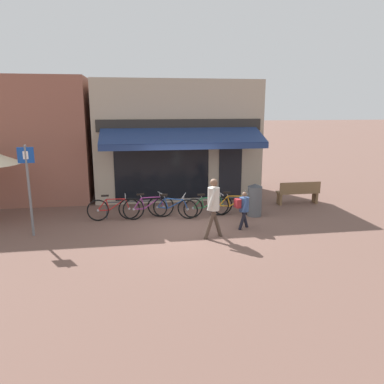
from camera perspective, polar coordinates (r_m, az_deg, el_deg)
ground_plane at (r=11.71m, az=-0.55°, el=-5.17°), size 160.00×160.00×0.00m
shop_front at (r=15.62m, az=-2.46°, el=8.08°), size 6.49×4.46×4.62m
bike_rack_rail at (r=12.66m, az=-2.56°, el=-1.47°), size 4.67×0.04×0.57m
bicycle_red at (r=12.46m, az=-11.87°, el=-2.50°), size 1.71×0.52×0.85m
bicycle_purple at (r=12.46m, az=-6.63°, el=-2.29°), size 1.72×0.56×0.86m
bicycle_blue at (r=12.40m, az=-3.04°, el=-2.35°), size 1.66×0.89×0.86m
bicycle_green at (r=12.57m, az=2.47°, el=-2.16°), size 1.75×0.52×0.83m
bicycle_orange at (r=12.79m, az=6.44°, el=-1.94°), size 1.73×0.52×0.83m
pedestrian_adult at (r=10.42m, az=3.30°, el=-1.46°), size 0.58×0.55×1.71m
pedestrian_child at (r=11.36m, az=7.79°, el=-2.16°), size 0.50×0.51×1.15m
litter_bin at (r=12.79m, az=9.52°, el=-1.18°), size 0.49×0.49×1.11m
parking_sign at (r=11.40m, az=-23.67°, el=1.47°), size 0.44×0.07×2.61m
park_bench at (r=14.70m, az=15.91°, el=-0.02°), size 1.60×0.44×0.87m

